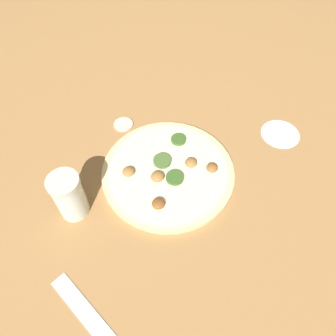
# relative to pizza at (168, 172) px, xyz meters

# --- Properties ---
(ground_plane) EXTENTS (3.00, 3.00, 0.00)m
(ground_plane) POSITION_rel_pizza_xyz_m (-0.00, 0.00, -0.01)
(ground_plane) COLOR #9E703F
(pizza) EXTENTS (0.29, 0.29, 0.03)m
(pizza) POSITION_rel_pizza_xyz_m (0.00, 0.00, 0.00)
(pizza) COLOR beige
(pizza) RESTS_ON ground_plane
(spice_jar) EXTENTS (0.06, 0.06, 0.11)m
(spice_jar) POSITION_rel_pizza_xyz_m (-0.13, -0.16, 0.05)
(spice_jar) COLOR silver
(spice_jar) RESTS_ON ground_plane
(loose_cap) EXTENTS (0.05, 0.05, 0.01)m
(loose_cap) POSITION_rel_pizza_xyz_m (-0.16, 0.08, -0.00)
(loose_cap) COLOR beige
(loose_cap) RESTS_ON ground_plane
(flour_patch) EXTENTS (0.09, 0.09, 0.00)m
(flour_patch) POSITION_rel_pizza_xyz_m (0.19, 0.22, -0.01)
(flour_patch) COLOR white
(flour_patch) RESTS_ON ground_plane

